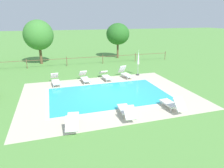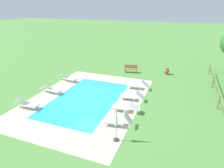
{
  "view_description": "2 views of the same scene",
  "coord_description": "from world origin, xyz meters",
  "px_view_note": "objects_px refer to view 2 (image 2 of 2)",
  "views": [
    {
      "loc": [
        -3.72,
        -12.86,
        5.27
      ],
      "look_at": [
        0.4,
        0.5,
        0.6
      ],
      "focal_mm": 32.05,
      "sensor_mm": 36.0,
      "label": 1
    },
    {
      "loc": [
        12.7,
        7.1,
        7.3
      ],
      "look_at": [
        -1.8,
        1.59,
        0.89
      ],
      "focal_mm": 31.04,
      "sensor_mm": 36.0,
      "label": 2
    }
  ],
  "objects_px": {
    "sun_lounger_south_far": "(125,107)",
    "sun_lounger_north_near_steps": "(131,96)",
    "sun_lounger_north_mid": "(118,120)",
    "sun_lounger_north_far": "(51,89)",
    "sun_lounger_north_end": "(27,103)",
    "wooden_bench_lawn_side": "(131,69)",
    "patio_umbrella_closed_row_mid_west": "(116,118)",
    "sun_lounger_south_mid": "(68,78)",
    "sun_lounger_south_near_corner": "(137,85)",
    "terracotta_urn_near_fence": "(167,71)"
  },
  "relations": [
    {
      "from": "sun_lounger_north_near_steps",
      "to": "patio_umbrella_closed_row_mid_west",
      "type": "height_order",
      "value": "patio_umbrella_closed_row_mid_west"
    },
    {
      "from": "sun_lounger_south_mid",
      "to": "terracotta_urn_near_fence",
      "type": "xyz_separation_m",
      "value": [
        -5.71,
        9.22,
        0.03
      ]
    },
    {
      "from": "patio_umbrella_closed_row_mid_west",
      "to": "terracotta_urn_near_fence",
      "type": "distance_m",
      "value": 12.9
    },
    {
      "from": "sun_lounger_north_mid",
      "to": "sun_lounger_north_far",
      "type": "xyz_separation_m",
      "value": [
        -2.68,
        -7.16,
        -0.03
      ]
    },
    {
      "from": "sun_lounger_south_mid",
      "to": "sun_lounger_north_far",
      "type": "bearing_deg",
      "value": 4.84
    },
    {
      "from": "terracotta_urn_near_fence",
      "to": "sun_lounger_north_end",
      "type": "bearing_deg",
      "value": -37.79
    },
    {
      "from": "sun_lounger_north_mid",
      "to": "sun_lounger_south_mid",
      "type": "bearing_deg",
      "value": -127.36
    },
    {
      "from": "sun_lounger_north_near_steps",
      "to": "sun_lounger_south_near_corner",
      "type": "xyz_separation_m",
      "value": [
        -2.43,
        -0.08,
        0.0
      ]
    },
    {
      "from": "sun_lounger_north_far",
      "to": "patio_umbrella_closed_row_mid_west",
      "type": "bearing_deg",
      "value": 61.54
    },
    {
      "from": "sun_lounger_north_end",
      "to": "sun_lounger_south_mid",
      "type": "height_order",
      "value": "sun_lounger_north_end"
    },
    {
      "from": "wooden_bench_lawn_side",
      "to": "sun_lounger_north_far",
      "type": "bearing_deg",
      "value": -32.69
    },
    {
      "from": "sun_lounger_north_mid",
      "to": "sun_lounger_south_far",
      "type": "distance_m",
      "value": 1.9
    },
    {
      "from": "patio_umbrella_closed_row_mid_west",
      "to": "wooden_bench_lawn_side",
      "type": "distance_m",
      "value": 12.27
    },
    {
      "from": "sun_lounger_south_far",
      "to": "sun_lounger_north_mid",
      "type": "bearing_deg",
      "value": 3.21
    },
    {
      "from": "sun_lounger_south_far",
      "to": "sun_lounger_north_near_steps",
      "type": "bearing_deg",
      "value": -178.11
    },
    {
      "from": "sun_lounger_north_mid",
      "to": "sun_lounger_north_end",
      "type": "bearing_deg",
      "value": -88.06
    },
    {
      "from": "sun_lounger_north_far",
      "to": "sun_lounger_south_near_corner",
      "type": "xyz_separation_m",
      "value": [
        -3.55,
        6.91,
        0.01
      ]
    },
    {
      "from": "sun_lounger_south_near_corner",
      "to": "patio_umbrella_closed_row_mid_west",
      "type": "height_order",
      "value": "patio_umbrella_closed_row_mid_west"
    },
    {
      "from": "sun_lounger_north_mid",
      "to": "wooden_bench_lawn_side",
      "type": "xyz_separation_m",
      "value": [
        -10.57,
        -2.09,
        0.07
      ]
    },
    {
      "from": "sun_lounger_north_near_steps",
      "to": "sun_lounger_south_near_corner",
      "type": "height_order",
      "value": "sun_lounger_south_near_corner"
    },
    {
      "from": "sun_lounger_south_mid",
      "to": "sun_lounger_south_far",
      "type": "relative_size",
      "value": 0.98
    },
    {
      "from": "sun_lounger_north_mid",
      "to": "sun_lounger_north_near_steps",
      "type": "bearing_deg",
      "value": -177.45
    },
    {
      "from": "sun_lounger_south_near_corner",
      "to": "wooden_bench_lawn_side",
      "type": "distance_m",
      "value": 4.72
    },
    {
      "from": "sun_lounger_north_mid",
      "to": "sun_lounger_south_near_corner",
      "type": "distance_m",
      "value": 6.24
    },
    {
      "from": "sun_lounger_north_far",
      "to": "patio_umbrella_closed_row_mid_west",
      "type": "height_order",
      "value": "patio_umbrella_closed_row_mid_west"
    },
    {
      "from": "sun_lounger_north_mid",
      "to": "sun_lounger_south_near_corner",
      "type": "height_order",
      "value": "sun_lounger_north_mid"
    },
    {
      "from": "sun_lounger_north_end",
      "to": "sun_lounger_north_far",
      "type": "bearing_deg",
      "value": 179.27
    },
    {
      "from": "sun_lounger_north_near_steps",
      "to": "patio_umbrella_closed_row_mid_west",
      "type": "distance_m",
      "value": 5.35
    },
    {
      "from": "sun_lounger_south_near_corner",
      "to": "sun_lounger_north_mid",
      "type": "bearing_deg",
      "value": 2.3
    },
    {
      "from": "sun_lounger_north_near_steps",
      "to": "terracotta_urn_near_fence",
      "type": "distance_m",
      "value": 7.82
    },
    {
      "from": "wooden_bench_lawn_side",
      "to": "terracotta_urn_near_fence",
      "type": "relative_size",
      "value": 2.1
    },
    {
      "from": "sun_lounger_south_near_corner",
      "to": "patio_umbrella_closed_row_mid_west",
      "type": "distance_m",
      "value": 7.74
    },
    {
      "from": "sun_lounger_north_far",
      "to": "sun_lounger_south_far",
      "type": "xyz_separation_m",
      "value": [
        0.78,
        7.05,
        -0.02
      ]
    },
    {
      "from": "sun_lounger_north_end",
      "to": "sun_lounger_south_mid",
      "type": "bearing_deg",
      "value": -177.92
    },
    {
      "from": "patio_umbrella_closed_row_mid_west",
      "to": "terracotta_urn_near_fence",
      "type": "height_order",
      "value": "patio_umbrella_closed_row_mid_west"
    },
    {
      "from": "sun_lounger_north_far",
      "to": "sun_lounger_south_mid",
      "type": "relative_size",
      "value": 0.98
    },
    {
      "from": "sun_lounger_north_far",
      "to": "sun_lounger_south_far",
      "type": "bearing_deg",
      "value": 83.65
    },
    {
      "from": "sun_lounger_south_far",
      "to": "patio_umbrella_closed_row_mid_west",
      "type": "distance_m",
      "value": 3.52
    },
    {
      "from": "sun_lounger_north_far",
      "to": "wooden_bench_lawn_side",
      "type": "xyz_separation_m",
      "value": [
        -7.89,
        5.06,
        0.09
      ]
    },
    {
      "from": "sun_lounger_south_near_corner",
      "to": "sun_lounger_south_mid",
      "type": "distance_m",
      "value": 7.18
    },
    {
      "from": "sun_lounger_south_near_corner",
      "to": "wooden_bench_lawn_side",
      "type": "xyz_separation_m",
      "value": [
        -4.34,
        -1.84,
        0.09
      ]
    },
    {
      "from": "sun_lounger_north_end",
      "to": "wooden_bench_lawn_side",
      "type": "distance_m",
      "value": 11.96
    },
    {
      "from": "terracotta_urn_near_fence",
      "to": "wooden_bench_lawn_side",
      "type": "bearing_deg",
      "value": -78.47
    },
    {
      "from": "sun_lounger_north_near_steps",
      "to": "sun_lounger_north_far",
      "type": "bearing_deg",
      "value": -80.87
    },
    {
      "from": "sun_lounger_north_far",
      "to": "terracotta_urn_near_fence",
      "type": "height_order",
      "value": "sun_lounger_north_far"
    },
    {
      "from": "sun_lounger_north_near_steps",
      "to": "terracotta_urn_near_fence",
      "type": "bearing_deg",
      "value": 165.37
    },
    {
      "from": "sun_lounger_south_mid",
      "to": "terracotta_urn_near_fence",
      "type": "bearing_deg",
      "value": 121.78
    },
    {
      "from": "patio_umbrella_closed_row_mid_west",
      "to": "sun_lounger_south_mid",
      "type": "bearing_deg",
      "value": -132.2
    },
    {
      "from": "sun_lounger_north_far",
      "to": "sun_lounger_north_end",
      "type": "distance_m",
      "value": 2.92
    },
    {
      "from": "sun_lounger_north_near_steps",
      "to": "wooden_bench_lawn_side",
      "type": "relative_size",
      "value": 1.3
    }
  ]
}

